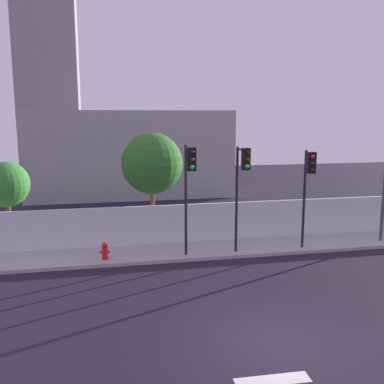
{
  "coord_description": "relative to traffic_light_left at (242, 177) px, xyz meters",
  "views": [
    {
      "loc": [
        -4.52,
        -10.28,
        6.13
      ],
      "look_at": [
        -1.06,
        6.5,
        3.07
      ],
      "focal_mm": 41.01,
      "sensor_mm": 36.0,
      "label": 1
    }
  ],
  "objects": [
    {
      "name": "ground_plane",
      "position": [
        -1.19,
        -7.1,
        -3.51
      ],
      "size": [
        80.0,
        80.0,
        0.0
      ],
      "primitive_type": "plane",
      "color": "black"
    },
    {
      "name": "sidewalk",
      "position": [
        -1.19,
        1.1,
        -3.43
      ],
      "size": [
        36.0,
        2.4,
        0.15
      ],
      "primitive_type": "cube",
      "color": "#A1A1A1",
      "rests_on": "ground"
    },
    {
      "name": "perimeter_wall",
      "position": [
        -1.19,
        2.39,
        -2.46
      ],
      "size": [
        36.0,
        0.18,
        1.8
      ],
      "primitive_type": "cube",
      "color": "silver",
      "rests_on": "sidewalk"
    },
    {
      "name": "traffic_light_left",
      "position": [
        0.0,
        0.0,
        0.0
      ],
      "size": [
        0.36,
        1.08,
        4.62
      ],
      "color": "black",
      "rests_on": "sidewalk"
    },
    {
      "name": "traffic_light_center",
      "position": [
        2.98,
        -0.09,
        -0.13
      ],
      "size": [
        0.45,
        1.23,
        4.42
      ],
      "color": "black",
      "rests_on": "sidewalk"
    },
    {
      "name": "traffic_light_right",
      "position": [
        -2.34,
        -0.41,
        0.12
      ],
      "size": [
        0.35,
        1.86,
        4.74
      ],
      "color": "black",
      "rests_on": "sidewalk"
    },
    {
      "name": "fire_hydrant",
      "position": [
        -5.73,
        0.5,
        -2.96
      ],
      "size": [
        0.44,
        0.26,
        0.74
      ],
      "color": "red",
      "rests_on": "sidewalk"
    },
    {
      "name": "roadside_tree_leftmost",
      "position": [
        -10.02,
        3.57,
        -0.56
      ],
      "size": [
        2.09,
        2.09,
        4.02
      ],
      "color": "brown",
      "rests_on": "ground"
    },
    {
      "name": "roadside_tree_midleft",
      "position": [
        -3.36,
        3.57,
        0.27
      ],
      "size": [
        2.96,
        2.96,
        5.27
      ],
      "color": "brown",
      "rests_on": "ground"
    },
    {
      "name": "low_building_distant",
      "position": [
        -3.62,
        16.39,
        -0.31
      ],
      "size": [
        15.0,
        6.0,
        6.39
      ],
      "primitive_type": "cube",
      "color": "#949494",
      "rests_on": "ground"
    },
    {
      "name": "tower_on_skyline",
      "position": [
        -10.53,
        28.39,
        11.55
      ],
      "size": [
        5.66,
        5.0,
        30.12
      ],
      "primitive_type": "cube",
      "color": "gray",
      "rests_on": "ground"
    }
  ]
}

